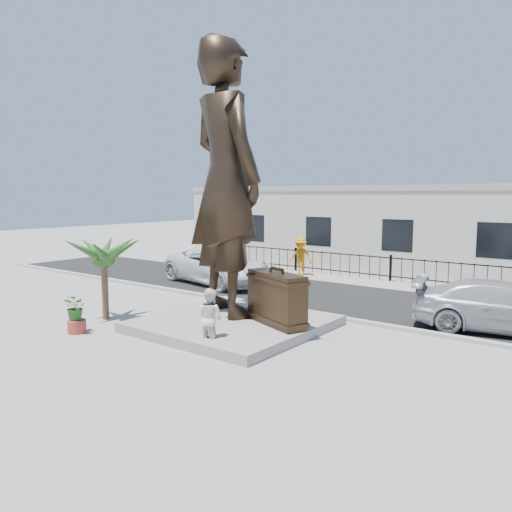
{
  "coord_description": "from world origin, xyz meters",
  "views": [
    {
      "loc": [
        9.42,
        -10.29,
        4.21
      ],
      "look_at": [
        0.0,
        2.0,
        2.3
      ],
      "focal_mm": 35.0,
      "sensor_mm": 36.0,
      "label": 1
    }
  ],
  "objects_px": {
    "car_white": "(219,266)",
    "statue": "(226,179)",
    "suitcase": "(276,299)",
    "tourist": "(210,318)"
  },
  "relations": [
    {
      "from": "car_white",
      "to": "statue",
      "type": "bearing_deg",
      "value": -125.04
    },
    {
      "from": "suitcase",
      "to": "tourist",
      "type": "xyz_separation_m",
      "value": [
        -0.7,
        -2.19,
        -0.26
      ]
    },
    {
      "from": "suitcase",
      "to": "car_white",
      "type": "height_order",
      "value": "suitcase"
    },
    {
      "from": "suitcase",
      "to": "tourist",
      "type": "bearing_deg",
      "value": -86.01
    },
    {
      "from": "statue",
      "to": "car_white",
      "type": "distance_m",
      "value": 8.16
    },
    {
      "from": "suitcase",
      "to": "car_white",
      "type": "bearing_deg",
      "value": 164.39
    },
    {
      "from": "statue",
      "to": "car_white",
      "type": "height_order",
      "value": "statue"
    },
    {
      "from": "statue",
      "to": "suitcase",
      "type": "xyz_separation_m",
      "value": [
        2.17,
        -0.22,
        -3.61
      ]
    },
    {
      "from": "suitcase",
      "to": "tourist",
      "type": "distance_m",
      "value": 2.31
    },
    {
      "from": "suitcase",
      "to": "car_white",
      "type": "distance_m",
      "value": 8.97
    }
  ]
}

